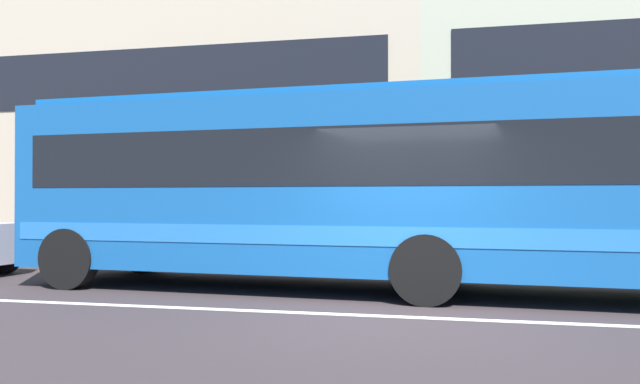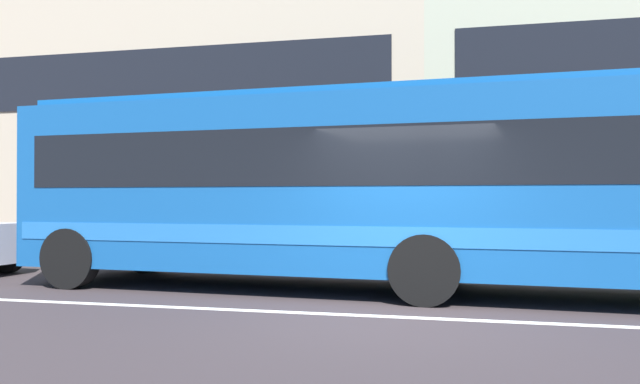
# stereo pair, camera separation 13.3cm
# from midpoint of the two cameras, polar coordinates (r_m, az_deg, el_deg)

# --- Properties ---
(ground_plane) EXTENTS (160.00, 160.00, 0.00)m
(ground_plane) POSITION_cam_midpoint_polar(r_m,az_deg,el_deg) (8.05, 6.60, -11.28)
(ground_plane) COLOR #352C2F
(lane_centre_line) EXTENTS (60.00, 0.16, 0.01)m
(lane_centre_line) POSITION_cam_midpoint_polar(r_m,az_deg,el_deg) (8.05, 6.60, -11.25)
(lane_centre_line) COLOR silver
(lane_centre_line) RESTS_ON ground_plane
(hedge_row_far) EXTENTS (23.19, 1.10, 0.70)m
(hedge_row_far) POSITION_cam_midpoint_polar(r_m,az_deg,el_deg) (13.44, 6.56, -5.46)
(hedge_row_far) COLOR #234927
(hedge_row_far) RESTS_ON ground_plane
(apartment_block_left) EXTENTS (23.55, 9.08, 9.28)m
(apartment_block_left) POSITION_cam_midpoint_polar(r_m,az_deg,el_deg) (26.35, -17.00, 6.31)
(apartment_block_left) COLOR #C0AE95
(apartment_block_left) RESTS_ON ground_plane
(transit_bus) EXTENTS (12.30, 3.21, 3.17)m
(transit_bus) POSITION_cam_midpoint_polar(r_m,az_deg,el_deg) (10.04, 5.66, 0.88)
(transit_bus) COLOR #145197
(transit_bus) RESTS_ON ground_plane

